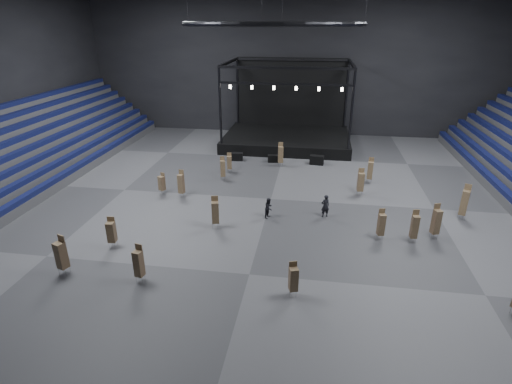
# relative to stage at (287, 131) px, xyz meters

# --- Properties ---
(floor) EXTENTS (50.00, 50.00, 0.00)m
(floor) POSITION_rel_stage_xyz_m (-0.00, -16.24, -1.45)
(floor) COLOR #4B4B4E
(floor) RESTS_ON ground
(wall_back) EXTENTS (50.00, 0.20, 18.00)m
(wall_back) POSITION_rel_stage_xyz_m (-0.00, 4.76, 7.55)
(wall_back) COLOR black
(wall_back) RESTS_ON ground
(wall_front) EXTENTS (50.00, 0.20, 18.00)m
(wall_front) POSITION_rel_stage_xyz_m (-0.00, -37.24, 7.55)
(wall_front) COLOR black
(wall_front) RESTS_ON ground
(bleachers_left) EXTENTS (7.20, 40.00, 6.40)m
(bleachers_left) POSITION_rel_stage_xyz_m (-22.94, -16.24, 0.28)
(bleachers_left) COLOR #474749
(bleachers_left) RESTS_ON floor
(stage) EXTENTS (14.00, 10.00, 9.20)m
(stage) POSITION_rel_stage_xyz_m (0.00, 0.00, 0.00)
(stage) COLOR black
(stage) RESTS_ON floor
(truss_ring) EXTENTS (12.30, 12.30, 5.15)m
(truss_ring) POSITION_rel_stage_xyz_m (-0.00, -16.24, 11.55)
(truss_ring) COLOR black
(truss_ring) RESTS_ON ceiling
(flight_case_left) EXTENTS (1.26, 0.74, 0.80)m
(flight_case_left) POSITION_rel_stage_xyz_m (-4.59, -7.15, -1.05)
(flight_case_left) COLOR black
(flight_case_left) RESTS_ON floor
(flight_case_mid) EXTENTS (1.18, 0.73, 0.73)m
(flight_case_mid) POSITION_rel_stage_xyz_m (-0.84, -7.12, -1.08)
(flight_case_mid) COLOR black
(flight_case_mid) RESTS_ON floor
(flight_case_right) EXTENTS (1.43, 0.84, 0.91)m
(flight_case_right) POSITION_rel_stage_xyz_m (3.52, -7.17, -1.00)
(flight_case_right) COLOR black
(flight_case_right) RESTS_ON floor
(chair_stack_0) EXTENTS (0.57, 0.57, 2.43)m
(chair_stack_0) POSITION_rel_stage_xyz_m (11.30, -20.84, -0.21)
(chair_stack_0) COLOR silver
(chair_stack_0) RESTS_ON floor
(chair_stack_1) EXTENTS (0.49, 0.49, 2.15)m
(chair_stack_1) POSITION_rel_stage_xyz_m (7.77, -21.52, -0.34)
(chair_stack_1) COLOR silver
(chair_stack_1) RESTS_ON floor
(chair_stack_2) EXTENTS (0.56, 0.56, 2.37)m
(chair_stack_2) POSITION_rel_stage_xyz_m (-0.01, -8.22, -0.22)
(chair_stack_2) COLOR silver
(chair_stack_2) RESTS_ON floor
(chair_stack_3) EXTENTS (0.45, 0.45, 2.25)m
(chair_stack_3) POSITION_rel_stage_xyz_m (9.82, -21.59, -0.29)
(chair_stack_3) COLOR silver
(chair_stack_3) RESTS_ON floor
(chair_stack_4) EXTENTS (0.52, 0.52, 2.16)m
(chair_stack_4) POSITION_rel_stage_xyz_m (-4.76, -12.66, -0.34)
(chair_stack_4) COLOR silver
(chair_stack_4) RESTS_ON floor
(chair_stack_5) EXTENTS (0.52, 0.52, 2.25)m
(chair_stack_5) POSITION_rel_stage_xyz_m (-5.80, -28.23, -0.29)
(chair_stack_5) COLOR silver
(chair_stack_5) RESTS_ON floor
(chair_stack_6) EXTENTS (0.55, 0.55, 1.97)m
(chair_stack_6) POSITION_rel_stage_xyz_m (2.55, -28.23, -0.40)
(chair_stack_6) COLOR silver
(chair_stack_6) RESTS_ON floor
(chair_stack_7) EXTENTS (0.52, 0.52, 2.29)m
(chair_stack_7) POSITION_rel_stage_xyz_m (7.09, -14.35, -0.25)
(chair_stack_7) COLOR silver
(chair_stack_7) RESTS_ON floor
(chair_stack_8) EXTENTS (0.52, 0.52, 2.30)m
(chair_stack_8) POSITION_rel_stage_xyz_m (8.15, -11.41, -0.26)
(chair_stack_8) COLOR silver
(chair_stack_8) RESTS_ON floor
(chair_stack_9) EXTENTS (0.65, 0.65, 2.39)m
(chair_stack_9) POSITION_rel_stage_xyz_m (-10.32, -28.22, -0.19)
(chair_stack_9) COLOR silver
(chair_stack_9) RESTS_ON floor
(chair_stack_10) EXTENTS (0.50, 0.50, 2.30)m
(chair_stack_10) POSITION_rel_stage_xyz_m (-7.20, -16.89, -0.27)
(chair_stack_10) COLOR silver
(chair_stack_10) RESTS_ON floor
(chair_stack_11) EXTENTS (0.59, 0.59, 2.31)m
(chair_stack_11) POSITION_rel_stage_xyz_m (-3.22, -21.58, -0.24)
(chair_stack_11) COLOR silver
(chair_stack_11) RESTS_ON floor
(chair_stack_12) EXTENTS (0.53, 0.53, 2.04)m
(chair_stack_12) POSITION_rel_stage_xyz_m (-8.99, -25.07, -0.35)
(chair_stack_12) COLOR silver
(chair_stack_12) RESTS_ON floor
(chair_stack_13) EXTENTS (0.51, 0.51, 1.88)m
(chair_stack_13) POSITION_rel_stage_xyz_m (-4.60, -10.67, -0.45)
(chair_stack_13) COLOR silver
(chair_stack_13) RESTS_ON floor
(chair_stack_15) EXTENTS (0.58, 0.58, 1.84)m
(chair_stack_15) POSITION_rel_stage_xyz_m (-8.96, -16.58, -0.46)
(chair_stack_15) COLOR silver
(chair_stack_15) RESTS_ON floor
(chair_stack_16) EXTENTS (0.63, 0.63, 2.67)m
(chair_stack_16) POSITION_rel_stage_xyz_m (13.97, -17.67, -0.10)
(chair_stack_16) COLOR silver
(chair_stack_16) RESTS_ON floor
(man_center) EXTENTS (0.74, 0.63, 1.73)m
(man_center) POSITION_rel_stage_xyz_m (4.23, -18.78, -0.59)
(man_center) COLOR black
(man_center) RESTS_ON floor
(crew_member) EXTENTS (0.80, 0.89, 1.51)m
(crew_member) POSITION_rel_stage_xyz_m (0.22, -19.48, -0.70)
(crew_member) COLOR black
(crew_member) RESTS_ON floor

